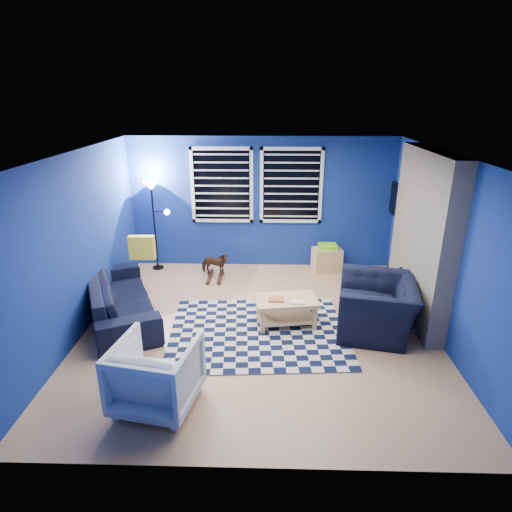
{
  "coord_description": "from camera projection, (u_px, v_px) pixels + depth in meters",
  "views": [
    {
      "loc": [
        0.11,
        -5.47,
        3.21
      ],
      "look_at": [
        -0.05,
        0.3,
        1.02
      ],
      "focal_mm": 30.0,
      "sensor_mm": 36.0,
      "label": 1
    }
  ],
  "objects": [
    {
      "name": "tv",
      "position": [
        399.0,
        203.0,
        7.56
      ],
      "size": [
        0.07,
        1.0,
        0.58
      ],
      "color": "black",
      "rests_on": "wall_right"
    },
    {
      "name": "window_left",
      "position": [
        222.0,
        186.0,
        8.0
      ],
      "size": [
        1.17,
        0.06,
        1.42
      ],
      "color": "black",
      "rests_on": "wall_back"
    },
    {
      "name": "wall_left",
      "position": [
        77.0,
        246.0,
        5.88
      ],
      "size": [
        0.0,
        5.0,
        5.0
      ],
      "primitive_type": "plane",
      "rotation": [
        1.57,
        0.0,
        1.57
      ],
      "color": "navy",
      "rests_on": "floor"
    },
    {
      "name": "armchair_big",
      "position": [
        376.0,
        306.0,
        6.06
      ],
      "size": [
        1.37,
        1.25,
        0.77
      ],
      "primitive_type": "imported",
      "rotation": [
        0.0,
        0.0,
        -1.76
      ],
      "color": "black",
      "rests_on": "floor"
    },
    {
      "name": "wall_right",
      "position": [
        445.0,
        250.0,
        5.74
      ],
      "size": [
        0.0,
        5.0,
        5.0
      ],
      "primitive_type": "plane",
      "rotation": [
        1.57,
        0.0,
        -1.57
      ],
      "color": "navy",
      "rests_on": "floor"
    },
    {
      "name": "fireplace",
      "position": [
        421.0,
        241.0,
        6.23
      ],
      "size": [
        0.65,
        2.0,
        2.5
      ],
      "color": "gray",
      "rests_on": "floor"
    },
    {
      "name": "window_right",
      "position": [
        291.0,
        186.0,
        7.97
      ],
      "size": [
        1.17,
        0.06,
        1.42
      ],
      "color": "black",
      "rests_on": "wall_back"
    },
    {
      "name": "armchair_bent",
      "position": [
        156.0,
        374.0,
        4.6
      ],
      "size": [
        0.98,
        1.0,
        0.78
      ],
      "primitive_type": "imported",
      "rotation": [
        0.0,
        0.0,
        2.95
      ],
      "color": "gray",
      "rests_on": "floor"
    },
    {
      "name": "sofa",
      "position": [
        121.0,
        298.0,
        6.46
      ],
      "size": [
        2.36,
        1.7,
        0.64
      ],
      "primitive_type": "imported",
      "rotation": [
        0.0,
        0.0,
        2.0
      ],
      "color": "black",
      "rests_on": "floor"
    },
    {
      "name": "rug",
      "position": [
        258.0,
        332.0,
        6.15
      ],
      "size": [
        2.62,
        2.15,
        0.02
      ],
      "primitive_type": "cube",
      "rotation": [
        0.0,
        0.0,
        0.06
      ],
      "color": "black",
      "rests_on": "floor"
    },
    {
      "name": "floor_lamp",
      "position": [
        153.0,
        198.0,
        7.91
      ],
      "size": [
        0.47,
        0.29,
        1.71
      ],
      "color": "black",
      "rests_on": "floor"
    },
    {
      "name": "ceiling",
      "position": [
        259.0,
        154.0,
        5.37
      ],
      "size": [
        5.0,
        5.0,
        0.0
      ],
      "primitive_type": "plane",
      "rotation": [
        3.14,
        0.0,
        0.0
      ],
      "color": "white",
      "rests_on": "wall_back"
    },
    {
      "name": "coffee_table",
      "position": [
        286.0,
        306.0,
        6.23
      ],
      "size": [
        0.96,
        0.65,
        0.45
      ],
      "rotation": [
        0.0,
        0.0,
        0.15
      ],
      "color": "tan",
      "rests_on": "rug"
    },
    {
      "name": "floor",
      "position": [
        259.0,
        328.0,
        6.25
      ],
      "size": [
        5.0,
        5.0,
        0.0
      ],
      "primitive_type": "plane",
      "color": "tan",
      "rests_on": "ground"
    },
    {
      "name": "throw_pillow",
      "position": [
        142.0,
        248.0,
        7.04
      ],
      "size": [
        0.42,
        0.13,
        0.4
      ],
      "primitive_type": "cube",
      "rotation": [
        0.0,
        0.0,
        0.02
      ],
      "color": "yellow",
      "rests_on": "sofa"
    },
    {
      "name": "cabinet",
      "position": [
        327.0,
        259.0,
        8.24
      ],
      "size": [
        0.59,
        0.45,
        0.53
      ],
      "rotation": [
        0.0,
        0.0,
        0.21
      ],
      "color": "tan",
      "rests_on": "floor"
    },
    {
      "name": "wall_back",
      "position": [
        262.0,
        204.0,
        8.15
      ],
      "size": [
        5.0,
        0.0,
        5.0
      ],
      "primitive_type": "plane",
      "rotation": [
        1.57,
        0.0,
        0.0
      ],
      "color": "navy",
      "rests_on": "floor"
    },
    {
      "name": "rocking_horse",
      "position": [
        215.0,
        264.0,
        7.83
      ],
      "size": [
        0.3,
        0.54,
        0.44
      ],
      "primitive_type": "imported",
      "rotation": [
        0.0,
        0.0,
        1.45
      ],
      "color": "#4A2717",
      "rests_on": "floor"
    }
  ]
}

